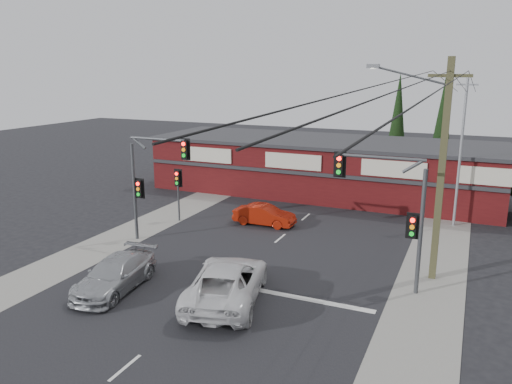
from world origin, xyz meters
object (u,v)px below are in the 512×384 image
at_px(silver_suv, 115,275).
at_px(utility_pole, 439,164).
at_px(shop_building, 322,166).
at_px(white_suv, 227,282).
at_px(red_sedan, 264,215).

height_order(silver_suv, utility_pole, utility_pole).
bearing_deg(silver_suv, shop_building, 75.13).
height_order(white_suv, shop_building, shop_building).
height_order(red_sedan, shop_building, shop_building).
height_order(white_suv, silver_suv, white_suv).
bearing_deg(white_suv, utility_pole, -156.55).
height_order(white_suv, red_sedan, white_suv).
relative_size(red_sedan, utility_pole, 0.39).
distance_m(white_suv, red_sedan, 10.65).
bearing_deg(shop_building, utility_pole, -56.24).
bearing_deg(utility_pole, shop_building, 123.76).
bearing_deg(white_suv, shop_building, -99.37).
distance_m(silver_suv, red_sedan, 11.61).
distance_m(silver_suv, utility_pole, 15.09).
xyz_separation_m(white_suv, silver_suv, (-4.98, -1.05, -0.13)).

